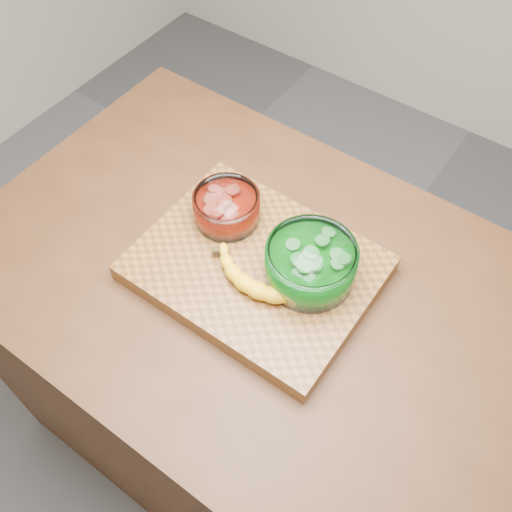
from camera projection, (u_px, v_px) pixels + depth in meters
The scene contains 6 objects.
ground at pixel (256, 427), 1.87m from camera, with size 3.50×3.50×0.00m, color #555559.
counter at pixel (256, 369), 1.50m from camera, with size 1.20×0.80×0.90m, color #482915.
cutting_board at pixel (256, 268), 1.12m from camera, with size 0.45×0.35×0.04m, color brown.
bowl_red at pixel (227, 207), 1.15m from camera, with size 0.14×0.14×0.06m.
bowl_green at pixel (310, 264), 1.06m from camera, with size 0.17×0.17×0.08m.
banana at pixel (265, 275), 1.07m from camera, with size 0.26×0.13×0.04m, color yellow, non-canonical shape.
Camera 1 is at (0.37, -0.52, 1.84)m, focal length 40.00 mm.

